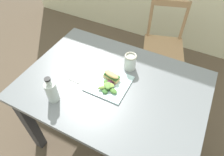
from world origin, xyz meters
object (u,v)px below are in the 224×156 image
(sandwich_half_front, at_px, (111,76))
(chair_wooden_far, at_px, (163,45))
(dining_table, at_px, (113,96))
(mason_jar_iced_tea, at_px, (130,62))
(plate_lunch, at_px, (109,83))
(bottle_cold_brew, at_px, (52,92))
(fork_on_napkin, at_px, (85,68))

(sandwich_half_front, bearing_deg, chair_wooden_far, 81.54)
(chair_wooden_far, relative_size, sandwich_half_front, 7.31)
(dining_table, distance_m, mason_jar_iced_tea, 0.27)
(dining_table, height_order, sandwich_half_front, sandwich_half_front)
(plate_lunch, bearing_deg, mason_jar_iced_tea, 73.62)
(chair_wooden_far, xyz_separation_m, bottle_cold_brew, (-0.38, -1.22, 0.36))
(plate_lunch, bearing_deg, sandwich_half_front, 95.93)
(chair_wooden_far, height_order, bottle_cold_brew, bottle_cold_brew)
(dining_table, bearing_deg, chair_wooden_far, 83.42)
(sandwich_half_front, distance_m, mason_jar_iced_tea, 0.18)
(sandwich_half_front, xyz_separation_m, fork_on_napkin, (-0.22, 0.01, -0.03))
(sandwich_half_front, xyz_separation_m, mason_jar_iced_tea, (0.06, 0.16, 0.01))
(plate_lunch, distance_m, bottle_cold_brew, 0.37)
(sandwich_half_front, distance_m, fork_on_napkin, 0.22)
(plate_lunch, distance_m, sandwich_half_front, 0.05)
(sandwich_half_front, relative_size, bottle_cold_brew, 0.63)
(mason_jar_iced_tea, bearing_deg, fork_on_napkin, -151.72)
(chair_wooden_far, bearing_deg, dining_table, -96.58)
(dining_table, distance_m, fork_on_napkin, 0.28)
(sandwich_half_front, height_order, mason_jar_iced_tea, mason_jar_iced_tea)
(dining_table, bearing_deg, mason_jar_iced_tea, 79.24)
(dining_table, distance_m, plate_lunch, 0.13)
(dining_table, distance_m, sandwich_half_front, 0.17)
(chair_wooden_far, xyz_separation_m, sandwich_half_front, (-0.14, -0.92, 0.33))
(chair_wooden_far, xyz_separation_m, mason_jar_iced_tea, (-0.07, -0.75, 0.35))
(sandwich_half_front, distance_m, bottle_cold_brew, 0.39)
(dining_table, relative_size, chair_wooden_far, 1.41)
(fork_on_napkin, xyz_separation_m, bottle_cold_brew, (-0.03, -0.32, 0.06))
(chair_wooden_far, distance_m, fork_on_napkin, 1.02)
(fork_on_napkin, bearing_deg, mason_jar_iced_tea, 28.28)
(sandwich_half_front, bearing_deg, fork_on_napkin, 176.78)
(fork_on_napkin, distance_m, mason_jar_iced_tea, 0.32)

